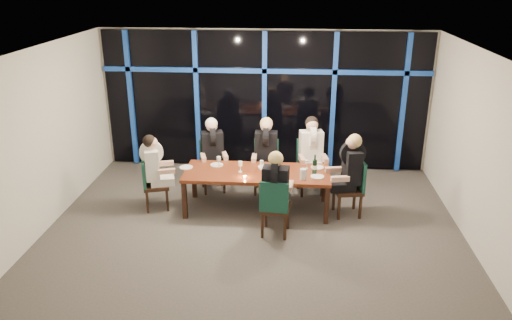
% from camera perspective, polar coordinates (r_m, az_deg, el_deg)
% --- Properties ---
extents(room, '(7.04, 7.00, 3.02)m').
position_cam_1_polar(room, '(7.75, -0.35, 5.15)').
color(room, '#58524E').
rests_on(room, ground).
extents(window_wall, '(6.86, 0.43, 2.94)m').
position_cam_1_polar(window_wall, '(10.70, 1.05, 6.99)').
color(window_wall, black).
rests_on(window_wall, ground).
extents(dining_table, '(2.60, 1.00, 0.75)m').
position_cam_1_polar(dining_table, '(8.95, 0.10, -1.74)').
color(dining_table, maroon).
rests_on(dining_table, ground).
extents(chair_far_left, '(0.58, 0.58, 1.01)m').
position_cam_1_polar(chair_far_left, '(9.91, -5.00, -0.25)').
color(chair_far_left, black).
rests_on(chair_far_left, ground).
extents(chair_far_mid, '(0.48, 0.48, 1.03)m').
position_cam_1_polar(chair_far_mid, '(9.79, 1.16, -0.35)').
color(chair_far_mid, black).
rests_on(chair_far_mid, ground).
extents(chair_far_right, '(0.57, 0.57, 1.05)m').
position_cam_1_polar(chair_far_right, '(9.82, 6.16, -0.35)').
color(chair_far_right, black).
rests_on(chair_far_right, ground).
extents(chair_end_left, '(0.56, 0.56, 0.97)m').
position_cam_1_polar(chair_end_left, '(9.25, -11.92, -2.39)').
color(chair_end_left, black).
rests_on(chair_end_left, ground).
extents(chair_end_right, '(0.56, 0.56, 1.03)m').
position_cam_1_polar(chair_end_right, '(8.99, 11.04, -2.78)').
color(chair_end_right, black).
rests_on(chair_end_right, ground).
extents(chair_near_mid, '(0.51, 0.51, 1.01)m').
position_cam_1_polar(chair_near_mid, '(8.12, 2.16, -5.18)').
color(chair_near_mid, black).
rests_on(chair_near_mid, ground).
extents(diner_far_left, '(0.59, 0.68, 0.98)m').
position_cam_1_polar(diner_far_left, '(9.69, -5.01, 1.78)').
color(diner_far_left, black).
rests_on(diner_far_left, ground).
extents(diner_far_mid, '(0.51, 0.64, 1.01)m').
position_cam_1_polar(diner_far_mid, '(9.57, 1.15, 1.74)').
color(diner_far_mid, black).
rests_on(diner_far_mid, ground).
extents(diner_far_right, '(0.57, 0.70, 1.02)m').
position_cam_1_polar(diner_far_right, '(9.59, 6.36, 1.77)').
color(diner_far_right, white).
rests_on(diner_far_right, ground).
extents(diner_end_left, '(0.66, 0.57, 0.94)m').
position_cam_1_polar(diner_end_left, '(9.10, -11.58, -0.13)').
color(diner_end_left, white).
rests_on(diner_end_left, ground).
extents(diner_end_right, '(0.68, 0.56, 1.01)m').
position_cam_1_polar(diner_end_right, '(8.81, 10.68, -0.38)').
color(diner_end_right, black).
rests_on(diner_end_right, ground).
extents(diner_near_mid, '(0.53, 0.65, 0.98)m').
position_cam_1_polar(diner_near_mid, '(8.02, 2.29, -2.36)').
color(diner_near_mid, black).
rests_on(diner_near_mid, ground).
extents(plate_far_left, '(0.24, 0.24, 0.01)m').
position_cam_1_polar(plate_far_left, '(9.24, -4.52, -0.56)').
color(plate_far_left, white).
rests_on(plate_far_left, dining_table).
extents(plate_far_mid, '(0.24, 0.24, 0.01)m').
position_cam_1_polar(plate_far_mid, '(9.12, 0.96, -0.78)').
color(plate_far_mid, white).
rests_on(plate_far_mid, dining_table).
extents(plate_far_right, '(0.24, 0.24, 0.01)m').
position_cam_1_polar(plate_far_right, '(9.16, 7.01, -0.84)').
color(plate_far_right, white).
rests_on(plate_far_right, dining_table).
extents(plate_end_left, '(0.24, 0.24, 0.01)m').
position_cam_1_polar(plate_end_left, '(9.18, -7.85, -0.83)').
color(plate_end_left, white).
rests_on(plate_end_left, dining_table).
extents(plate_end_right, '(0.24, 0.24, 0.01)m').
position_cam_1_polar(plate_end_right, '(8.76, 7.03, -1.90)').
color(plate_end_right, white).
rests_on(plate_end_right, dining_table).
extents(plate_near_mid, '(0.24, 0.24, 0.01)m').
position_cam_1_polar(plate_near_mid, '(8.62, 2.82, -2.14)').
color(plate_near_mid, white).
rests_on(plate_near_mid, dining_table).
extents(wine_bottle, '(0.08, 0.08, 0.36)m').
position_cam_1_polar(wine_bottle, '(8.83, 6.72, -0.76)').
color(wine_bottle, black).
rests_on(wine_bottle, dining_table).
extents(water_pitcher, '(0.12, 0.10, 0.19)m').
position_cam_1_polar(water_pitcher, '(8.61, 5.41, -1.61)').
color(water_pitcher, silver).
rests_on(water_pitcher, dining_table).
extents(tea_light, '(0.05, 0.05, 0.03)m').
position_cam_1_polar(tea_light, '(8.67, -1.31, -1.93)').
color(tea_light, '#F0A548').
rests_on(tea_light, dining_table).
extents(wine_glass_a, '(0.08, 0.08, 0.20)m').
position_cam_1_polar(wine_glass_a, '(8.87, -1.80, -0.50)').
color(wine_glass_a, white).
rests_on(wine_glass_a, dining_table).
extents(wine_glass_b, '(0.07, 0.07, 0.17)m').
position_cam_1_polar(wine_glass_b, '(8.97, 0.65, -0.35)').
color(wine_glass_b, silver).
rests_on(wine_glass_b, dining_table).
extents(wine_glass_c, '(0.06, 0.06, 0.16)m').
position_cam_1_polar(wine_glass_c, '(8.79, 2.35, -0.87)').
color(wine_glass_c, silver).
rests_on(wine_glass_c, dining_table).
extents(wine_glass_d, '(0.08, 0.08, 0.19)m').
position_cam_1_polar(wine_glass_d, '(9.12, -4.28, 0.07)').
color(wine_glass_d, white).
rests_on(wine_glass_d, dining_table).
extents(wine_glass_e, '(0.06, 0.06, 0.16)m').
position_cam_1_polar(wine_glass_e, '(9.08, 5.85, -0.28)').
color(wine_glass_e, silver).
rests_on(wine_glass_e, dining_table).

